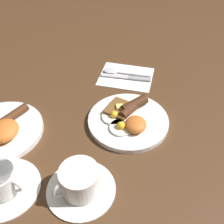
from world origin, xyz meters
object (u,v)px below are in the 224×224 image
object	(u,v)px
teacup_far	(2,183)
knife	(129,78)
breakfast_plate_near	(128,119)
teacup_near	(80,182)
spoon	(115,72)
breakfast_plate_far	(1,130)

from	to	relation	value
teacup_far	knife	xyz separation A→B (m)	(0.47, -0.25, -0.02)
breakfast_plate_near	teacup_near	size ratio (longest dim) A/B	1.46
knife	spoon	xyz separation A→B (m)	(0.03, 0.05, 0.00)
breakfast_plate_far	teacup_far	size ratio (longest dim) A/B	1.39
breakfast_plate_near	knife	bearing A→B (deg)	4.38
teacup_far	knife	distance (m)	0.53
spoon	breakfast_plate_far	bearing A→B (deg)	55.79
teacup_near	breakfast_plate_near	bearing A→B (deg)	-20.61
teacup_near	spoon	distance (m)	0.48
teacup_near	spoon	bearing A→B (deg)	-2.39
teacup_near	knife	distance (m)	0.45
spoon	teacup_near	bearing A→B (deg)	92.86
breakfast_plate_near	breakfast_plate_far	distance (m)	0.35
breakfast_plate_near	teacup_near	bearing A→B (deg)	159.39
knife	teacup_near	bearing A→B (deg)	83.59
teacup_far	spoon	bearing A→B (deg)	-21.42
breakfast_plate_near	knife	distance (m)	0.21
knife	breakfast_plate_near	bearing A→B (deg)	97.10
teacup_near	teacup_far	bearing A→B (deg)	96.71
breakfast_plate_far	teacup_near	distance (m)	0.29
teacup_near	knife	bearing A→B (deg)	-9.13
spoon	knife	bearing A→B (deg)	156.65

